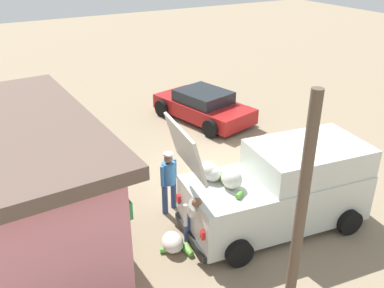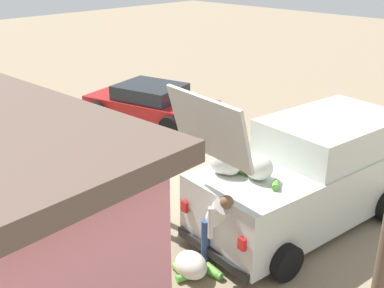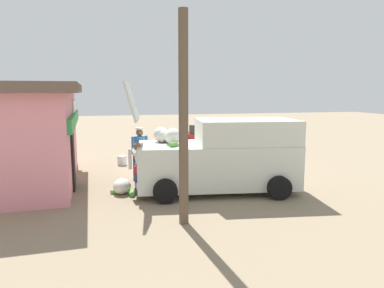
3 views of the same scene
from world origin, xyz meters
TOP-DOWN VIEW (x-y plane):
  - ground_plane at (0.00, 0.00)m, footprint 60.00×60.00m
  - storefront_bar at (-0.62, 5.91)m, footprint 6.33×3.92m
  - delivery_van at (-2.78, 0.20)m, footprint 2.67×4.87m
  - parked_sedan at (3.88, -1.57)m, footprint 4.32×2.91m
  - vendor_standing at (-0.99, 2.34)m, footprint 0.44×0.53m
  - customer_bending at (-2.55, 2.46)m, footprint 0.71×0.64m
  - unloaded_banana_pile at (-2.43, 2.97)m, footprint 0.81×0.69m
  - paint_bucket at (1.49, 2.82)m, footprint 0.34×0.34m
  - utility_pole at (-5.01, 1.79)m, footprint 0.20×0.20m

SIDE VIEW (x-z plane):
  - ground_plane at x=0.00m, z-range 0.00..0.00m
  - paint_bucket at x=1.49m, z-range 0.00..0.35m
  - unloaded_banana_pile at x=-2.43m, z-range -0.02..0.39m
  - parked_sedan at x=3.88m, z-range -0.02..1.16m
  - customer_bending at x=-2.55m, z-range 0.14..1.61m
  - vendor_standing at x=-0.99m, z-range 0.12..1.80m
  - delivery_van at x=-2.78m, z-range -0.52..2.54m
  - storefront_bar at x=-0.62m, z-range 0.04..3.07m
  - utility_pole at x=-5.01m, z-range 0.00..4.43m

